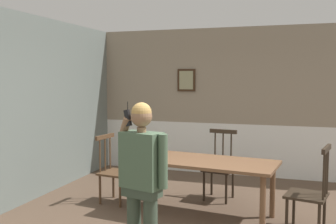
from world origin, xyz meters
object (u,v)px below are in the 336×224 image
(dining_table, at_px, (201,166))
(chair_at_table_head, at_px, (114,170))
(person_figure, at_px, (142,173))
(chair_near_window, at_px, (310,192))
(chair_by_doorway, at_px, (220,167))

(dining_table, xyz_separation_m, chair_at_table_head, (-1.36, 0.16, -0.20))
(chair_at_table_head, xyz_separation_m, person_figure, (1.12, -1.67, 0.44))
(chair_near_window, height_order, chair_at_table_head, chair_near_window)
(chair_at_table_head, bearing_deg, dining_table, 90.99)
(chair_near_window, height_order, person_figure, person_figure)
(chair_by_doorway, bearing_deg, chair_at_table_head, 31.47)
(dining_table, xyz_separation_m, chair_by_doorway, (0.10, 0.81, -0.18))
(chair_near_window, relative_size, chair_by_doorway, 1.00)
(chair_near_window, bearing_deg, dining_table, 95.52)
(chair_by_doorway, xyz_separation_m, chair_at_table_head, (-1.46, -0.65, -0.02))
(chair_by_doorway, relative_size, chair_at_table_head, 1.05)
(person_figure, bearing_deg, chair_at_table_head, -41.76)
(chair_at_table_head, bearing_deg, chair_near_window, 90.92)
(chair_by_doorway, height_order, person_figure, person_figure)
(chair_near_window, distance_m, chair_at_table_head, 2.74)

